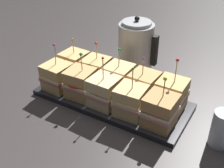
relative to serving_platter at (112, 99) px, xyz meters
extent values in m
plane|color=#383333|center=(0.00, 0.00, -0.01)|extent=(6.00, 6.00, 0.00)
cube|color=#232328|center=(0.00, 0.00, 0.00)|extent=(0.54, 0.23, 0.01)
cube|color=#232328|center=(0.00, 0.00, 0.01)|extent=(0.54, 0.23, 0.01)
cube|color=tan|center=(-0.20, -0.05, 0.03)|extent=(0.09, 0.09, 0.04)
cube|color=#B26B60|center=(-0.20, -0.05, 0.05)|extent=(0.10, 0.10, 0.01)
cube|color=beige|center=(-0.20, -0.05, 0.06)|extent=(0.10, 0.10, 0.01)
cube|color=#E0B771|center=(-0.20, -0.05, 0.09)|extent=(0.09, 0.09, 0.04)
cylinder|color=tan|center=(-0.20, -0.05, 0.14)|extent=(0.00, 0.01, 0.08)
sphere|color=purple|center=(-0.20, -0.05, 0.18)|extent=(0.01, 0.01, 0.01)
cube|color=tan|center=(-0.10, -0.05, 0.03)|extent=(0.09, 0.09, 0.04)
cube|color=tan|center=(-0.10, -0.05, 0.05)|extent=(0.10, 0.10, 0.01)
cube|color=beige|center=(-0.10, -0.05, 0.06)|extent=(0.10, 0.10, 0.01)
cylinder|color=red|center=(-0.10, -0.06, 0.07)|extent=(0.07, 0.07, 0.00)
cube|color=tan|center=(-0.10, -0.05, 0.09)|extent=(0.09, 0.09, 0.04)
cylinder|color=tan|center=(-0.09, -0.04, 0.14)|extent=(0.00, 0.01, 0.07)
sphere|color=green|center=(-0.09, -0.04, 0.17)|extent=(0.01, 0.01, 0.01)
cube|color=beige|center=(0.00, -0.05, 0.03)|extent=(0.09, 0.09, 0.04)
cube|color=tan|center=(0.00, -0.05, 0.05)|extent=(0.10, 0.10, 0.01)
cube|color=beige|center=(0.00, -0.05, 0.06)|extent=(0.10, 0.10, 0.01)
cylinder|color=red|center=(0.00, -0.07, 0.07)|extent=(0.05, 0.05, 0.00)
cube|color=beige|center=(0.00, -0.05, 0.09)|extent=(0.09, 0.09, 0.04)
cylinder|color=tan|center=(0.00, -0.05, 0.14)|extent=(0.00, 0.00, 0.09)
sphere|color=red|center=(0.00, -0.05, 0.19)|extent=(0.01, 0.01, 0.01)
cube|color=#DBB77A|center=(0.10, -0.05, 0.03)|extent=(0.09, 0.09, 0.04)
cube|color=tan|center=(0.10, -0.05, 0.05)|extent=(0.10, 0.10, 0.01)
cube|color=beige|center=(0.10, -0.05, 0.06)|extent=(0.10, 0.10, 0.01)
cube|color=#E8C281|center=(0.10, -0.05, 0.09)|extent=(0.09, 0.09, 0.04)
cylinder|color=tan|center=(0.10, -0.05, 0.14)|extent=(0.00, 0.00, 0.08)
sphere|color=green|center=(0.10, -0.05, 0.18)|extent=(0.01, 0.01, 0.01)
cube|color=tan|center=(0.20, -0.05, 0.03)|extent=(0.09, 0.09, 0.04)
cube|color=tan|center=(0.20, -0.05, 0.05)|extent=(0.10, 0.10, 0.01)
cube|color=beige|center=(0.20, -0.05, 0.06)|extent=(0.09, 0.09, 0.01)
cylinder|color=red|center=(0.20, -0.07, 0.07)|extent=(0.06, 0.06, 0.00)
cube|color=tan|center=(0.20, -0.05, 0.09)|extent=(0.09, 0.09, 0.04)
cylinder|color=tan|center=(0.20, -0.05, 0.14)|extent=(0.00, 0.01, 0.07)
sphere|color=yellow|center=(0.20, -0.05, 0.17)|extent=(0.01, 0.01, 0.01)
cube|color=tan|center=(-0.20, 0.05, 0.03)|extent=(0.09, 0.09, 0.04)
cube|color=tan|center=(-0.20, 0.05, 0.05)|extent=(0.10, 0.10, 0.01)
cube|color=beige|center=(-0.20, 0.05, 0.06)|extent=(0.10, 0.10, 0.01)
cylinder|color=red|center=(-0.20, 0.03, 0.07)|extent=(0.06, 0.06, 0.00)
cube|color=#E0B771|center=(-0.20, 0.05, 0.09)|extent=(0.09, 0.09, 0.04)
cylinder|color=tan|center=(-0.20, 0.05, 0.13)|extent=(0.00, 0.01, 0.07)
sphere|color=orange|center=(-0.20, 0.05, 0.17)|extent=(0.01, 0.01, 0.01)
cube|color=tan|center=(-0.10, 0.05, 0.03)|extent=(0.09, 0.09, 0.04)
cube|color=tan|center=(-0.10, 0.05, 0.05)|extent=(0.10, 0.10, 0.01)
cube|color=beige|center=(-0.10, 0.05, 0.06)|extent=(0.10, 0.10, 0.01)
cylinder|color=red|center=(-0.10, 0.03, 0.07)|extent=(0.06, 0.06, 0.00)
cube|color=#E0B771|center=(-0.10, 0.05, 0.09)|extent=(0.09, 0.09, 0.04)
cylinder|color=tan|center=(-0.10, 0.06, 0.14)|extent=(0.00, 0.01, 0.07)
sphere|color=red|center=(-0.10, 0.06, 0.17)|extent=(0.01, 0.01, 0.01)
cube|color=#DBB77A|center=(0.00, 0.05, 0.03)|extent=(0.09, 0.09, 0.04)
cube|color=#B26B60|center=(0.00, 0.05, 0.05)|extent=(0.10, 0.10, 0.01)
cube|color=beige|center=(0.00, 0.05, 0.06)|extent=(0.09, 0.09, 0.01)
cylinder|color=red|center=(0.00, 0.03, 0.07)|extent=(0.06, 0.06, 0.00)
cube|color=#E8C281|center=(0.00, 0.05, 0.09)|extent=(0.09, 0.09, 0.04)
cylinder|color=tan|center=(0.00, 0.05, 0.14)|extent=(0.00, 0.01, 0.07)
sphere|color=green|center=(0.00, 0.05, 0.17)|extent=(0.01, 0.01, 0.01)
cube|color=tan|center=(0.10, 0.05, 0.03)|extent=(0.09, 0.09, 0.04)
cube|color=tan|center=(0.10, 0.05, 0.05)|extent=(0.10, 0.10, 0.01)
cube|color=beige|center=(0.10, 0.05, 0.06)|extent=(0.10, 0.10, 0.01)
cube|color=tan|center=(0.10, 0.05, 0.09)|extent=(0.09, 0.09, 0.04)
cylinder|color=tan|center=(0.09, 0.05, 0.13)|extent=(0.00, 0.00, 0.07)
sphere|color=purple|center=(0.09, 0.05, 0.16)|extent=(0.01, 0.01, 0.01)
cube|color=tan|center=(0.20, 0.05, 0.03)|extent=(0.09, 0.09, 0.04)
cube|color=#B26B60|center=(0.20, 0.05, 0.05)|extent=(0.09, 0.09, 0.01)
cube|color=beige|center=(0.20, 0.05, 0.06)|extent=(0.09, 0.09, 0.01)
cylinder|color=red|center=(0.20, 0.03, 0.07)|extent=(0.05, 0.05, 0.00)
cube|color=#E0B771|center=(0.20, 0.05, 0.09)|extent=(0.09, 0.09, 0.04)
cylinder|color=tan|center=(0.20, 0.05, 0.14)|extent=(0.00, 0.00, 0.09)
sphere|color=red|center=(0.20, 0.05, 0.19)|extent=(0.01, 0.01, 0.01)
cylinder|color=#B7BABF|center=(-0.03, 0.24, 0.09)|extent=(0.14, 0.14, 0.20)
cylinder|color=#B7BABF|center=(-0.03, 0.24, 0.20)|extent=(0.12, 0.12, 0.01)
sphere|color=black|center=(-0.03, 0.24, 0.22)|extent=(0.02, 0.02, 0.02)
cube|color=black|center=(0.05, 0.24, 0.10)|extent=(0.02, 0.02, 0.12)
cylinder|color=silver|center=(0.37, -0.02, 0.05)|extent=(0.06, 0.06, 0.11)
camera|label=1|loc=(0.42, -0.70, 0.57)|focal=45.00mm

